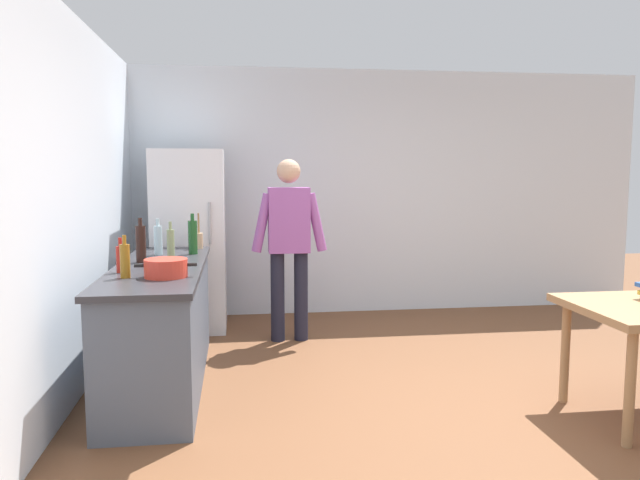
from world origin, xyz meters
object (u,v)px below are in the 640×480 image
object	(u,v)px
cooking_pot	(166,268)
bottle_wine_green	(193,237)
bottle_wine_dark	(141,243)
person	(289,237)
utensil_jar	(197,240)
bottle_sauce_red	(121,259)
bottle_vinegar_tall	(171,246)
refrigerator	(190,241)
bottle_oil_amber	(125,260)
bottle_water_clear	(158,240)

from	to	relation	value
cooking_pot	bottle_wine_green	bearing A→B (deg)	85.01
bottle_wine_dark	person	bearing A→B (deg)	35.96
bottle_wine_dark	utensil_jar	bearing A→B (deg)	64.55
bottle_sauce_red	bottle_vinegar_tall	world-z (taller)	bottle_vinegar_tall
bottle_wine_green	utensil_jar	bearing A→B (deg)	88.44
bottle_vinegar_tall	utensil_jar	bearing A→B (deg)	81.69
cooking_pot	utensil_jar	size ratio (longest dim) A/B	1.25
cooking_pot	utensil_jar	distance (m)	1.47
bottle_sauce_red	refrigerator	bearing A→B (deg)	80.44
cooking_pot	bottle_wine_dark	xyz separation A→B (m)	(-0.26, 0.69, 0.09)
cooking_pot	bottle_sauce_red	xyz separation A→B (m)	(-0.33, 0.23, 0.04)
bottle_wine_green	refrigerator	bearing A→B (deg)	95.98
bottle_wine_dark	bottle_vinegar_tall	world-z (taller)	bottle_wine_dark
person	utensil_jar	distance (m)	0.84
refrigerator	bottle_wine_dark	xyz separation A→B (m)	(-0.25, -1.43, 0.15)
refrigerator	person	distance (m)	1.10
cooking_pot	bottle_vinegar_tall	size ratio (longest dim) A/B	1.25
refrigerator	person	world-z (taller)	refrigerator
cooking_pot	bottle_sauce_red	world-z (taller)	bottle_sauce_red
bottle_wine_green	bottle_vinegar_tall	size ratio (longest dim) A/B	1.06
utensil_jar	bottle_wine_dark	size ratio (longest dim) A/B	0.94
bottle_oil_amber	bottle_sauce_red	size ratio (longest dim) A/B	1.17
bottle_vinegar_tall	bottle_water_clear	bearing A→B (deg)	106.42
bottle_sauce_red	bottle_oil_amber	bearing A→B (deg)	-72.94
person	bottle_oil_amber	distance (m)	1.97
person	cooking_pot	world-z (taller)	person
bottle_oil_amber	bottle_wine_dark	bearing A→B (deg)	90.27
person	bottle_vinegar_tall	size ratio (longest dim) A/B	5.31
bottle_wine_green	bottle_vinegar_tall	xyz separation A→B (m)	(-0.12, -0.55, -0.01)
bottle_wine_green	bottle_sauce_red	bearing A→B (deg)	-115.67
bottle_sauce_red	bottle_wine_dark	bearing A→B (deg)	81.95
bottle_oil_amber	bottle_wine_dark	size ratio (longest dim) A/B	0.82
utensil_jar	bottle_water_clear	bearing A→B (deg)	-128.85
refrigerator	bottle_vinegar_tall	xyz separation A→B (m)	(-0.02, -1.56, 0.14)
bottle_sauce_red	bottle_wine_dark	size ratio (longest dim) A/B	0.71
refrigerator	bottle_water_clear	bearing A→B (deg)	-99.86
person	bottle_water_clear	distance (m)	1.22
person	bottle_vinegar_tall	world-z (taller)	person
bottle_wine_dark	bottle_wine_green	bearing A→B (deg)	49.45
utensil_jar	bottle_wine_green	xyz separation A→B (m)	(-0.01, -0.35, 0.07)
bottle_vinegar_tall	bottle_oil_amber	bearing A→B (deg)	-112.71
bottle_wine_green	bottle_oil_amber	world-z (taller)	bottle_wine_green
refrigerator	bottle_vinegar_tall	bearing A→B (deg)	-90.62
refrigerator	bottle_water_clear	world-z (taller)	refrigerator
person	bottle_water_clear	xyz separation A→B (m)	(-1.13, -0.46, 0.05)
bottle_sauce_red	bottle_vinegar_tall	bearing A→B (deg)	47.80
cooking_pot	bottle_water_clear	size ratio (longest dim) A/B	1.33
person	bottle_wine_green	distance (m)	0.96
bottle_oil_amber	bottle_sauce_red	world-z (taller)	bottle_oil_amber
bottle_water_clear	utensil_jar	bearing A→B (deg)	51.15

